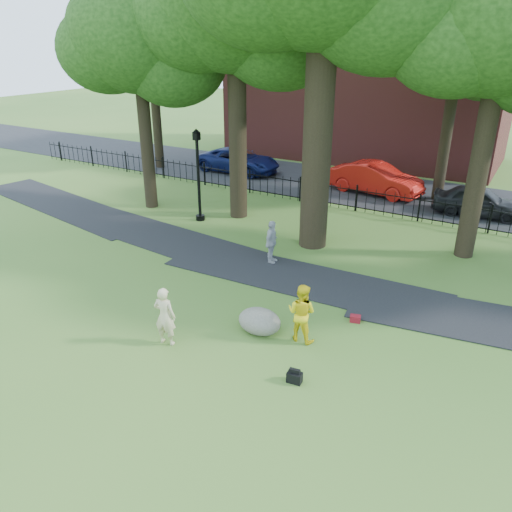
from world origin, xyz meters
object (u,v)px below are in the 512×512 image
Objects in this scene: man at (302,313)px; red_sedan at (376,179)px; woman at (165,316)px; boulder at (260,320)px; lamppost at (198,177)px.

red_sedan is (-2.73, 14.79, -0.03)m from man.
woman reaches higher than red_sedan.
woman reaches higher than boulder.
lamppost reaches higher than woman.
boulder is 9.99m from lamppost.
lamppost is at bearing 136.21° from boulder.
lamppost is at bearing -69.75° from woman.
lamppost is at bearing -37.01° from man.
woman is at bearing -54.51° from lamppost.
man is at bearing -160.68° from red_sedan.
lamppost reaches higher than red_sedan.
man is (3.11, 2.05, -0.01)m from woman.
woman is 0.41× the size of lamppost.
boulder is (1.90, 1.84, -0.48)m from woman.
man reaches higher than boulder.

